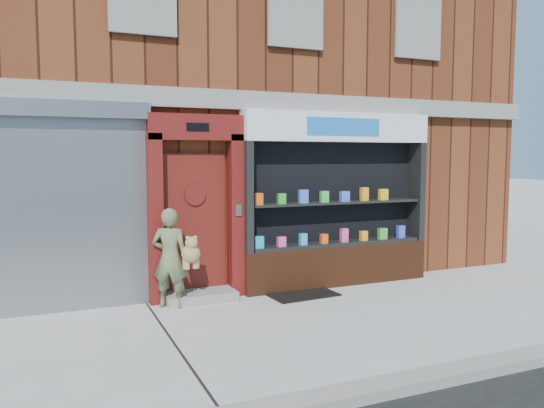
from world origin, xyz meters
TOP-DOWN VIEW (x-y plane):
  - ground at (0.00, 0.00)m, footprint 80.00×80.00m
  - curb at (0.00, -2.15)m, footprint 60.00×0.30m
  - building at (-0.00, 5.99)m, footprint 12.00×8.16m
  - shutter_bay at (-3.00, 1.93)m, footprint 3.10×0.30m
  - red_door_bay at (-0.75, 1.86)m, footprint 1.52×0.58m
  - pharmacy_bay at (1.75, 1.81)m, footprint 3.50×0.41m
  - woman at (-1.22, 1.54)m, footprint 0.75×0.58m
  - doormat at (0.87, 1.43)m, footprint 1.14×0.84m

SIDE VIEW (x-z plane):
  - ground at x=0.00m, z-range 0.00..0.00m
  - doormat at x=0.87m, z-range 0.00..0.03m
  - curb at x=0.00m, z-range 0.00..0.12m
  - woman at x=-1.22m, z-range 0.01..1.51m
  - pharmacy_bay at x=1.75m, z-range -0.13..2.87m
  - red_door_bay at x=-0.75m, z-range 0.01..2.91m
  - shutter_bay at x=-3.00m, z-range 0.20..3.24m
  - building at x=0.00m, z-range 0.00..8.00m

